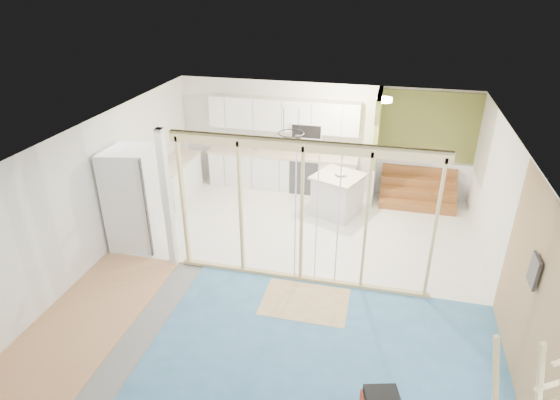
# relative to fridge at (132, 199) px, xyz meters

# --- Properties ---
(room) EXTENTS (7.01, 8.01, 2.61)m
(room) POSITION_rel_fridge_xyz_m (3.08, -0.45, 0.30)
(room) COLOR slate
(room) RESTS_ON ground
(floor_overlays) EXTENTS (7.00, 8.00, 0.03)m
(floor_overlays) POSITION_rel_fridge_xyz_m (3.15, -0.39, -0.99)
(floor_overlays) COLOR silver
(floor_overlays) RESTS_ON room
(stud_frame) EXTENTS (4.66, 0.14, 2.60)m
(stud_frame) POSITION_rel_fridge_xyz_m (2.83, -0.45, 0.59)
(stud_frame) COLOR tan
(stud_frame) RESTS_ON room
(base_cabinets) EXTENTS (4.45, 2.24, 0.93)m
(base_cabinets) POSITION_rel_fridge_xyz_m (1.47, 2.91, -0.53)
(base_cabinets) COLOR white
(base_cabinets) RESTS_ON room
(upper_cabinets) EXTENTS (3.60, 0.41, 0.85)m
(upper_cabinets) POSITION_rel_fridge_xyz_m (2.24, 3.37, 0.82)
(upper_cabinets) COLOR white
(upper_cabinets) RESTS_ON room
(green_partition) EXTENTS (2.25, 1.51, 2.60)m
(green_partition) POSITION_rel_fridge_xyz_m (5.12, 3.21, -0.05)
(green_partition) COLOR olive
(green_partition) RESTS_ON room
(pot_rack) EXTENTS (0.52, 0.52, 0.72)m
(pot_rack) POSITION_rel_fridge_xyz_m (2.77, 1.44, 1.00)
(pot_rack) COLOR black
(pot_rack) RESTS_ON room
(sheathing_panel) EXTENTS (0.02, 4.00, 2.60)m
(sheathing_panel) POSITION_rel_fridge_xyz_m (6.56, -2.45, 0.30)
(sheathing_panel) COLOR tan
(sheathing_panel) RESTS_ON room
(electrical_panel) EXTENTS (0.04, 0.30, 0.40)m
(electrical_panel) POSITION_rel_fridge_xyz_m (6.51, -1.85, 0.65)
(electrical_panel) COLOR #3B3B40
(electrical_panel) RESTS_ON room
(ceiling_light) EXTENTS (0.32, 0.32, 0.08)m
(ceiling_light) POSITION_rel_fridge_xyz_m (4.48, 2.55, 1.54)
(ceiling_light) COLOR #FFEABF
(ceiling_light) RESTS_ON room
(fridge) EXTENTS (1.02, 0.99, 2.00)m
(fridge) POSITION_rel_fridge_xyz_m (0.00, 0.00, 0.00)
(fridge) COLOR silver
(fridge) RESTS_ON room
(island) EXTENTS (1.25, 1.25, 0.94)m
(island) POSITION_rel_fridge_xyz_m (3.68, 2.17, -0.53)
(island) COLOR silver
(island) RESTS_ON room
(bowl) EXTENTS (0.32, 0.32, 0.06)m
(bowl) POSITION_rel_fridge_xyz_m (3.72, 2.18, -0.03)
(bowl) COLOR beige
(bowl) RESTS_ON island
(soap_bottle_a) EXTENTS (0.14, 0.14, 0.34)m
(soap_bottle_a) POSITION_rel_fridge_xyz_m (1.54, 3.32, 0.10)
(soap_bottle_a) COLOR #B5BBCA
(soap_bottle_a) RESTS_ON base_cabinets
(soap_bottle_b) EXTENTS (0.12, 0.12, 0.20)m
(soap_bottle_b) POSITION_rel_fridge_xyz_m (3.63, 3.20, 0.03)
(soap_bottle_b) COLOR silver
(soap_bottle_b) RESTS_ON base_cabinets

